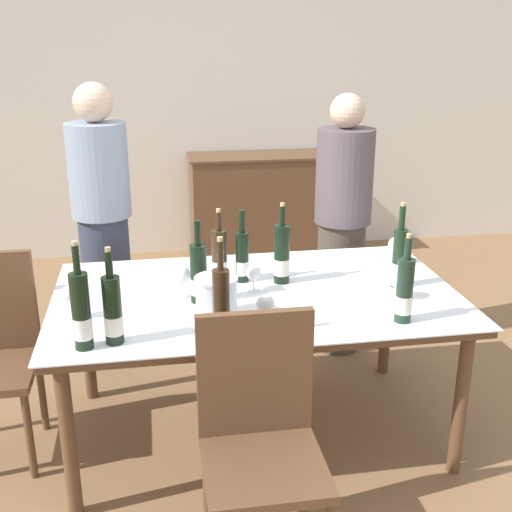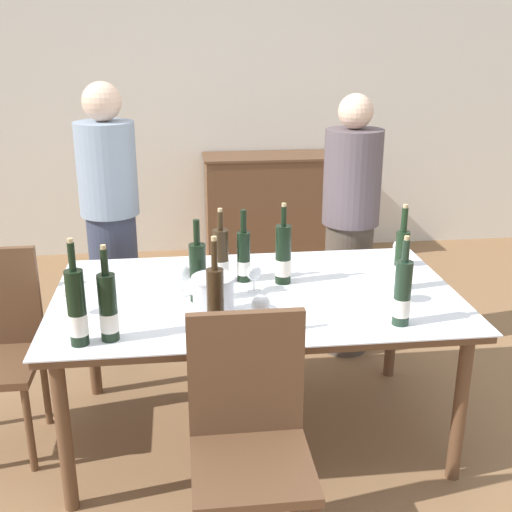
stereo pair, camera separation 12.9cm
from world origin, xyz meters
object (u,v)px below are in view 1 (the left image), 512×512
(wine_bottle_5, at_px, (199,275))
(wine_bottle_0, at_px, (113,311))
(person_guest_left, at_px, (342,228))
(wine_glass_2, at_px, (396,246))
(wine_bottle_3, at_px, (81,313))
(wine_bottle_7, at_px, (219,258))
(wine_glass_4, at_px, (181,276))
(wine_glass_5, at_px, (265,305))
(wine_bottle_2, at_px, (221,307))
(wine_bottle_8, at_px, (399,258))
(chair_near_front, at_px, (260,429))
(wine_glass_0, at_px, (254,274))
(wine_glass_1, at_px, (398,279))
(wine_bottle_4, at_px, (282,256))
(ice_bucket, at_px, (216,296))
(person_host, at_px, (103,228))
(wine_glass_3, at_px, (70,295))
(wine_bottle_1, at_px, (242,257))
(sideboard_cabinet, at_px, (261,206))
(dining_table, at_px, (256,305))
(wine_bottle_6, at_px, (404,292))

(wine_bottle_5, bearing_deg, wine_bottle_0, -135.87)
(person_guest_left, bearing_deg, wine_glass_2, -77.03)
(wine_bottle_0, xyz_separation_m, wine_bottle_3, (-0.11, -0.03, 0.01))
(wine_bottle_7, relative_size, wine_glass_4, 2.57)
(wine_bottle_7, xyz_separation_m, wine_glass_4, (-0.19, -0.14, -0.03))
(wine_bottle_3, height_order, wine_glass_5, wine_bottle_3)
(wine_bottle_2, bearing_deg, wine_bottle_0, 172.16)
(wine_bottle_8, bearing_deg, chair_near_front, -136.38)
(wine_bottle_7, relative_size, wine_glass_0, 2.90)
(wine_glass_1, distance_m, wine_glass_2, 0.47)
(wine_bottle_4, relative_size, wine_bottle_8, 0.96)
(wine_bottle_2, height_order, chair_near_front, wine_bottle_2)
(ice_bucket, relative_size, wine_bottle_4, 0.46)
(wine_bottle_4, bearing_deg, chair_near_front, -106.23)
(wine_glass_2, relative_size, wine_glass_5, 0.91)
(wine_bottle_4, height_order, wine_bottle_7, wine_bottle_4)
(wine_bottle_2, relative_size, person_guest_left, 0.27)
(wine_glass_1, distance_m, person_host, 1.71)
(chair_near_front, bearing_deg, wine_glass_5, 76.93)
(wine_bottle_5, distance_m, wine_glass_2, 1.09)
(wine_glass_3, distance_m, wine_glass_5, 0.81)
(wine_bottle_0, distance_m, wine_bottle_2, 0.41)
(wine_bottle_2, distance_m, person_guest_left, 1.53)
(wine_bottle_3, xyz_separation_m, wine_glass_3, (-0.07, 0.28, -0.04))
(wine_bottle_1, distance_m, wine_bottle_7, 0.11)
(ice_bucket, height_order, wine_bottle_2, wine_bottle_2)
(ice_bucket, xyz_separation_m, wine_glass_1, (0.82, 0.06, -0.00))
(chair_near_front, bearing_deg, person_guest_left, 64.14)
(wine_bottle_0, distance_m, wine_bottle_8, 1.34)
(wine_glass_3, bearing_deg, sideboard_cabinet, 64.92)
(dining_table, relative_size, wine_bottle_5, 4.91)
(wine_bottle_7, height_order, wine_glass_5, wine_bottle_7)
(wine_glass_1, bearing_deg, wine_bottle_6, -105.98)
(wine_glass_3, height_order, wine_glass_5, wine_glass_5)
(sideboard_cabinet, height_order, wine_bottle_1, wine_bottle_1)
(wine_bottle_2, relative_size, wine_glass_0, 3.38)
(dining_table, xyz_separation_m, wine_bottle_8, (0.67, -0.03, 0.20))
(wine_bottle_7, relative_size, chair_near_front, 0.38)
(wine_bottle_2, height_order, wine_glass_3, wine_bottle_2)
(wine_bottle_7, height_order, wine_glass_0, wine_bottle_7)
(wine_glass_3, relative_size, wine_glass_4, 1.04)
(wine_bottle_0, relative_size, wine_glass_3, 2.64)
(wine_bottle_1, height_order, wine_glass_3, wine_bottle_1)
(wine_glass_2, height_order, wine_glass_5, wine_glass_5)
(wine_bottle_1, xyz_separation_m, wine_glass_3, (-0.76, -0.30, -0.02))
(wine_bottle_3, xyz_separation_m, wine_bottle_6, (1.28, 0.03, -0.01))
(wine_bottle_8, distance_m, person_guest_left, 0.84)
(wine_glass_2, bearing_deg, wine_glass_0, -162.22)
(chair_near_front, bearing_deg, wine_glass_0, 82.16)
(wine_bottle_7, bearing_deg, wine_bottle_0, -130.02)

